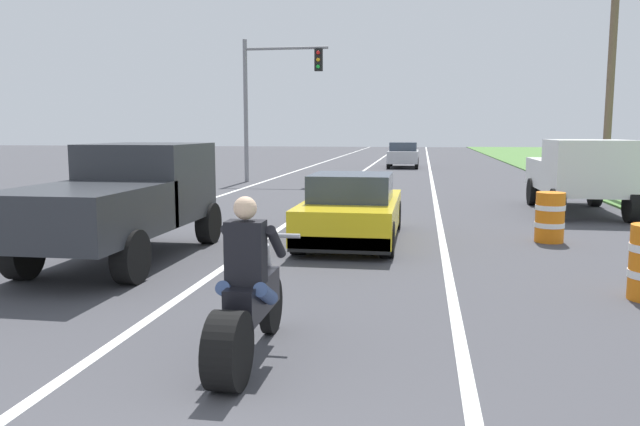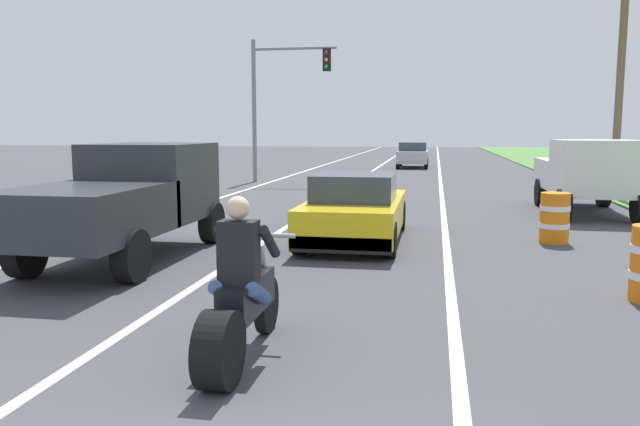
{
  "view_description": "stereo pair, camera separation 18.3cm",
  "coord_description": "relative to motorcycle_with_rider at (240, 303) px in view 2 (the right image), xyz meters",
  "views": [
    {
      "loc": [
        1.36,
        -2.3,
        2.23
      ],
      "look_at": [
        -0.13,
        6.79,
        1.0
      ],
      "focal_mm": 35.0,
      "sensor_mm": 36.0,
      "label": 1
    },
    {
      "loc": [
        1.54,
        -2.27,
        2.23
      ],
      "look_at": [
        -0.13,
        6.79,
        1.0
      ],
      "focal_mm": 35.0,
      "sensor_mm": 36.0,
      "label": 2
    }
  ],
  "objects": [
    {
      "name": "lane_stripe_left_solid",
      "position": [
        -5.15,
        16.74,
        -0.59
      ],
      "size": [
        0.14,
        120.0,
        0.01
      ],
      "primitive_type": "cube",
      "color": "white",
      "rests_on": "ground"
    },
    {
      "name": "lane_stripe_right_solid",
      "position": [
        2.05,
        16.74,
        -0.59
      ],
      "size": [
        0.14,
        120.0,
        0.01
      ],
      "primitive_type": "cube",
      "color": "white",
      "rests_on": "ground"
    },
    {
      "name": "lane_stripe_centre_dashed",
      "position": [
        -1.55,
        16.74,
        -0.59
      ],
      "size": [
        0.14,
        120.0,
        0.01
      ],
      "primitive_type": "cube",
      "color": "white",
      "rests_on": "ground"
    },
    {
      "name": "motorcycle_with_rider",
      "position": [
        0.0,
        0.0,
        0.0
      ],
      "size": [
        0.7,
        2.21,
        1.62
      ],
      "color": "black",
      "rests_on": "ground"
    },
    {
      "name": "sports_car_yellow",
      "position": [
        0.24,
        6.81,
        0.04
      ],
      "size": [
        1.84,
        4.3,
        1.37
      ],
      "color": "yellow",
      "rests_on": "ground"
    },
    {
      "name": "pickup_truck_left_lane_dark_grey",
      "position": [
        -3.4,
        4.38,
        0.51
      ],
      "size": [
        2.02,
        4.8,
        1.98
      ],
      "color": "#2D3035",
      "rests_on": "ground"
    },
    {
      "name": "pickup_truck_right_shoulder_white",
      "position": [
        5.78,
        12.11,
        0.51
      ],
      "size": [
        2.02,
        4.8,
        1.98
      ],
      "color": "silver",
      "rests_on": "ground"
    },
    {
      "name": "traffic_light_mast_near",
      "position": [
        -4.8,
        20.5,
        3.34
      ],
      "size": [
        3.64,
        0.34,
        6.0
      ],
      "color": "gray",
      "rests_on": "ground"
    },
    {
      "name": "utility_pole_roadside",
      "position": [
        7.49,
        15.93,
        3.63
      ],
      "size": [
        0.24,
        0.24,
        8.44
      ],
      "primitive_type": "cylinder",
      "color": "brown",
      "rests_on": "ground"
    },
    {
      "name": "construction_barrel_mid",
      "position": [
        4.15,
        7.33,
        -0.09
      ],
      "size": [
        0.58,
        0.58,
        1.0
      ],
      "color": "orange",
      "rests_on": "ground"
    },
    {
      "name": "distant_car_far_ahead",
      "position": [
        0.5,
        31.95,
        0.18
      ],
      "size": [
        1.8,
        4.0,
        1.5
      ],
      "color": "#B2B2B7",
      "rests_on": "ground"
    }
  ]
}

